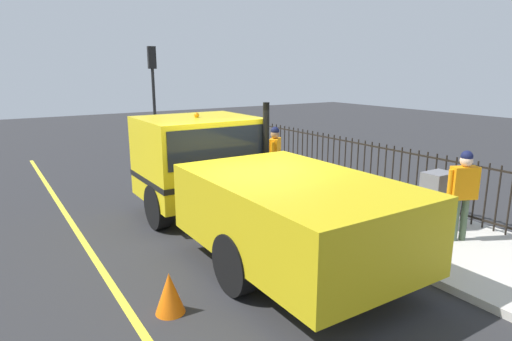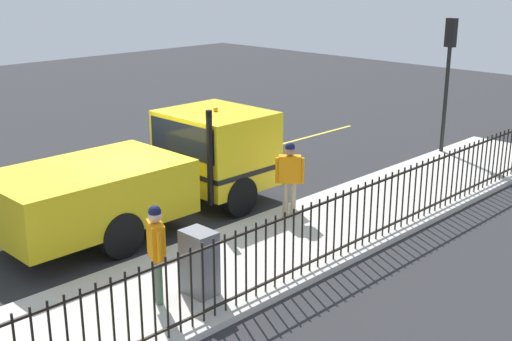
# 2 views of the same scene
# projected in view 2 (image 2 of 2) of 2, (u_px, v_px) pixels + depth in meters

# --- Properties ---
(ground_plane) EXTENTS (54.79, 54.79, 0.00)m
(ground_plane) POSITION_uv_depth(u_px,v_px,m) (149.00, 223.00, 15.25)
(ground_plane) COLOR #2B2B2D
(ground_plane) RESTS_ON ground
(sidewalk_slab) EXTENTS (3.05, 24.90, 0.13)m
(sidewalk_slab) POSITION_uv_depth(u_px,v_px,m) (244.00, 261.00, 13.09)
(sidewalk_slab) COLOR beige
(sidewalk_slab) RESTS_ON ground
(lane_marking) EXTENTS (0.12, 22.41, 0.01)m
(lane_marking) POSITION_uv_depth(u_px,v_px,m) (87.00, 196.00, 17.04)
(lane_marking) COLOR yellow
(lane_marking) RESTS_ON ground
(work_truck) EXTENTS (2.55, 6.91, 2.67)m
(work_truck) POSITION_uv_depth(u_px,v_px,m) (164.00, 166.00, 15.20)
(work_truck) COLOR yellow
(work_truck) RESTS_ON ground
(worker_standing) EXTENTS (0.52, 0.51, 1.78)m
(worker_standing) POSITION_uv_depth(u_px,v_px,m) (290.00, 172.00, 14.91)
(worker_standing) COLOR orange
(worker_standing) RESTS_ON sidewalk_slab
(pedestrian_distant) EXTENTS (0.60, 0.41, 1.76)m
(pedestrian_distant) POSITION_uv_depth(u_px,v_px,m) (156.00, 244.00, 11.05)
(pedestrian_distant) COLOR orange
(pedestrian_distant) RESTS_ON sidewalk_slab
(iron_fence) EXTENTS (0.04, 21.20, 1.38)m
(iron_fence) POSITION_uv_depth(u_px,v_px,m) (293.00, 244.00, 12.01)
(iron_fence) COLOR black
(iron_fence) RESTS_ON sidewalk_slab
(traffic_light_near) EXTENTS (0.32, 0.24, 4.08)m
(traffic_light_near) POSITION_uv_depth(u_px,v_px,m) (449.00, 58.00, 19.90)
(traffic_light_near) COLOR black
(traffic_light_near) RESTS_ON sidewalk_slab
(utility_cabinet) EXTENTS (0.60, 0.45, 1.17)m
(utility_cabinet) POSITION_uv_depth(u_px,v_px,m) (199.00, 262.00, 11.50)
(utility_cabinet) COLOR slate
(utility_cabinet) RESTS_ON sidewalk_slab
(traffic_cone) EXTENTS (0.42, 0.42, 0.60)m
(traffic_cone) POSITION_uv_depth(u_px,v_px,m) (41.00, 204.00, 15.60)
(traffic_cone) COLOR orange
(traffic_cone) RESTS_ON ground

